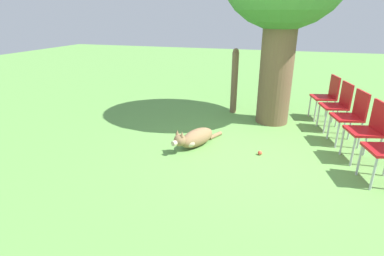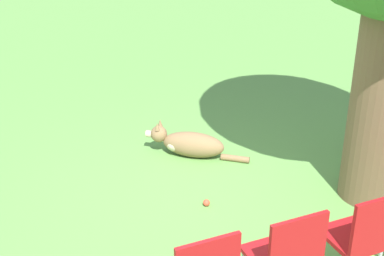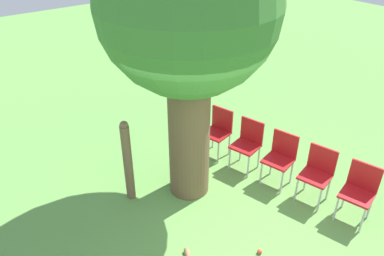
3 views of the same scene
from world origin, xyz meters
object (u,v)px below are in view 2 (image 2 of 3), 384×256
at_px(dog, 188,144).
at_px(red_chair_1, 287,255).
at_px(tennis_ball, 206,203).
at_px(fence_post, 376,95).
at_px(red_chair_2, 364,235).

relative_size(dog, red_chair_1, 1.24).
distance_m(dog, red_chair_1, 2.63).
bearing_deg(tennis_ball, fence_post, 111.06).
bearing_deg(fence_post, dog, -97.40).
relative_size(dog, fence_post, 0.81).
xyz_separation_m(red_chair_1, red_chair_2, (-0.13, 0.63, 0.00)).
height_order(fence_post, red_chair_2, fence_post).
relative_size(red_chair_1, tennis_ball, 13.52).
bearing_deg(fence_post, red_chair_2, -28.50).
relative_size(dog, red_chair_2, 1.24).
xyz_separation_m(fence_post, red_chair_1, (2.31, -1.82, -0.17)).
height_order(red_chair_1, tennis_ball, red_chair_1).
relative_size(fence_post, red_chair_1, 1.54).
distance_m(fence_post, red_chair_1, 2.95).
xyz_separation_m(dog, tennis_ball, (1.08, 0.00, -0.12)).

